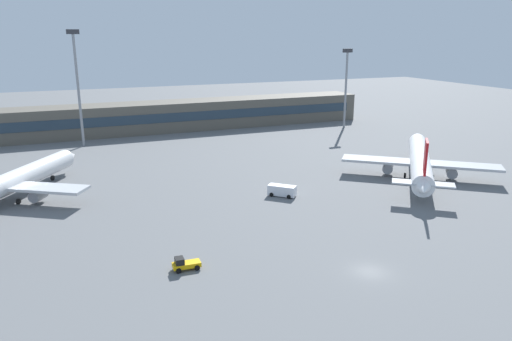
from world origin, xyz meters
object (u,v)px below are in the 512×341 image
at_px(baggage_tug_yellow, 185,264).
at_px(floodlight_tower_west, 78,81).
at_px(service_van_white, 282,190).
at_px(airplane_near, 420,160).
at_px(floodlight_tower_east, 346,82).
at_px(airplane_mid, 12,182).

relative_size(baggage_tug_yellow, floodlight_tower_west, 0.12).
bearing_deg(service_van_white, airplane_near, 1.82).
bearing_deg(service_van_white, floodlight_tower_east, 48.73).
xyz_separation_m(airplane_mid, baggage_tug_yellow, (22.22, -39.27, -2.49)).
height_order(airplane_near, service_van_white, airplane_near).
distance_m(service_van_white, floodlight_tower_west, 69.19).
xyz_separation_m(baggage_tug_yellow, service_van_white, (24.34, 21.98, 0.31)).
relative_size(airplane_near, service_van_white, 7.49).
distance_m(airplane_near, airplane_mid, 81.16).
height_order(floodlight_tower_west, floodlight_tower_east, floodlight_tower_west).
bearing_deg(airplane_mid, service_van_white, -20.37).
relative_size(airplane_near, floodlight_tower_west, 1.25).
distance_m(airplane_near, service_van_white, 33.06).
bearing_deg(floodlight_tower_west, floodlight_tower_east, -2.44).
height_order(service_van_white, floodlight_tower_east, floodlight_tower_east).
relative_size(service_van_white, floodlight_tower_east, 0.20).
bearing_deg(baggage_tug_yellow, floodlight_tower_west, 95.17).
distance_m(baggage_tug_yellow, floodlight_tower_east, 107.86).
distance_m(airplane_mid, baggage_tug_yellow, 45.19).
height_order(airplane_mid, floodlight_tower_west, floodlight_tower_west).
bearing_deg(floodlight_tower_west, baggage_tug_yellow, -84.83).
relative_size(baggage_tug_yellow, service_van_white, 0.72).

